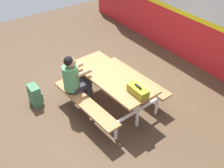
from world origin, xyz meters
The scene contains 6 objects.
ground_plane centered at (0.00, 0.00, -0.01)m, with size 10.00×10.00×0.02m, color #4C3826.
accent_backdrop centered at (0.00, 2.60, 1.25)m, with size 8.00×0.14×2.60m.
picnic_table_main centered at (0.33, 0.00, 0.57)m, with size 1.86×1.66×0.74m.
student_nearer centered at (-0.05, -0.58, 0.71)m, with size 0.38×0.53×1.21m.
toolbox_grey centered at (1.03, 0.04, 0.81)m, with size 0.40×0.18×0.18m.
backpack_dark centered at (-0.62, -1.21, 0.22)m, with size 0.30×0.22×0.44m.
Camera 1 is at (3.73, -2.43, 3.68)m, focal length 43.86 mm.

